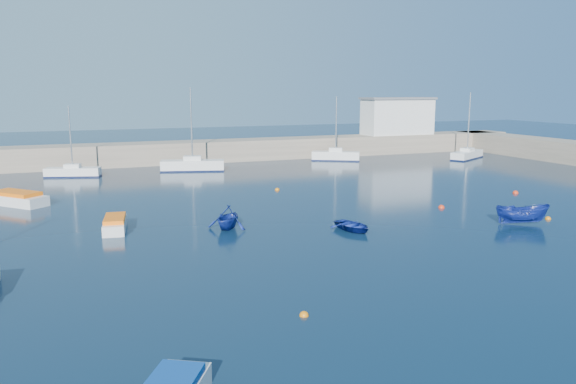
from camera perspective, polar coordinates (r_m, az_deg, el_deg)
name	(u,v)px	position (r m, az deg, el deg)	size (l,w,h in m)	color
ground	(385,269)	(29.20, 9.84, -7.75)	(220.00, 220.00, 0.00)	#0C2136
back_wall	(191,152)	(71.50, -9.79, 4.05)	(96.00, 4.50, 2.60)	gray
right_arm	(546,149)	(81.20, 24.76, 3.99)	(4.50, 32.00, 2.60)	gray
harbor_office	(397,117)	(82.78, 11.05, 7.49)	(10.00, 4.00, 5.00)	silver
sailboat_5	(73,172)	(62.75, -21.02, 1.94)	(5.75, 3.10, 7.34)	silver
sailboat_6	(193,165)	(63.80, -9.67, 2.73)	(7.23, 3.76, 9.20)	silver
sailboat_7	(336,155)	(72.37, 4.87, 3.72)	(6.08, 4.46, 8.11)	silver
sailboat_8	(467,154)	(77.61, 17.73, 3.65)	(6.66, 4.88, 8.63)	silver
motorboat_1	(115,224)	(38.06, -17.17, -3.11)	(1.87, 3.93, 0.93)	silver
motorboat_2	(16,199)	(49.26, -25.87, -0.60)	(4.94, 5.20, 1.10)	silver
dinghy_center	(353,226)	(36.61, 6.60, -3.44)	(2.14, 2.99, 0.62)	navy
dinghy_left	(228,217)	(36.89, -6.15, -2.57)	(2.55, 2.95, 1.55)	navy
dinghy_right	(522,214)	(41.17, 22.70, -2.09)	(1.34, 3.56, 1.37)	navy
buoy_0	(304,316)	(23.22, 1.64, -12.45)	(0.39, 0.39, 0.39)	orange
buoy_1	(441,208)	(44.89, 15.32, -1.57)	(0.48, 0.48, 0.48)	red
buoy_2	(548,219)	(43.62, 24.90, -2.52)	(0.41, 0.41, 0.41)	orange
buoy_3	(277,190)	(50.89, -1.10, 0.19)	(0.43, 0.43, 0.43)	orange
buoy_4	(515,193)	(53.28, 22.10, -0.12)	(0.50, 0.50, 0.50)	red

